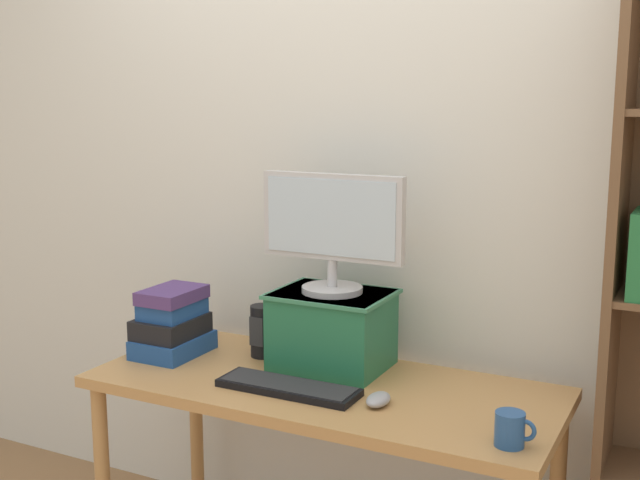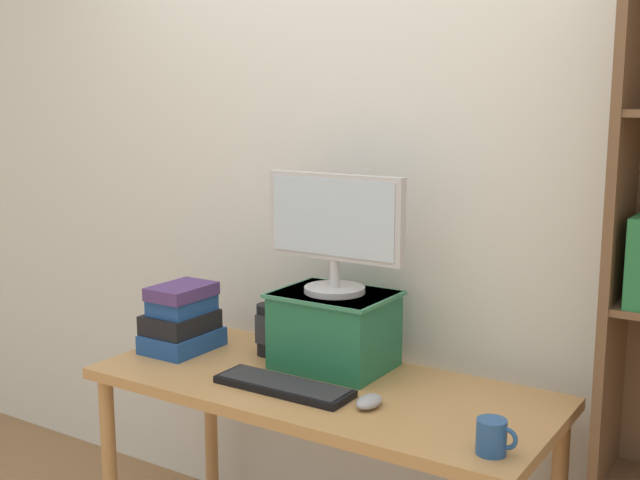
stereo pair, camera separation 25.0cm
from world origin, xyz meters
TOP-DOWN VIEW (x-y plane):
  - back_wall at (0.00, 0.44)m, footprint 7.00×0.08m
  - desk at (0.00, 0.00)m, footprint 1.47×0.63m
  - riser_box at (-0.04, 0.15)m, footprint 0.38×0.30m
  - computer_monitor at (-0.04, 0.15)m, footprint 0.49×0.20m
  - keyboard at (-0.06, -0.12)m, footprint 0.44×0.14m
  - computer_mouse at (0.23, -0.10)m, footprint 0.06×0.10m
  - book_stack at (-0.59, 0.02)m, footprint 0.20×0.26m
  - coffee_mug at (0.64, -0.20)m, footprint 0.11×0.08m
  - desk_speaker at (-0.30, 0.14)m, footprint 0.09×0.09m

SIDE VIEW (x-z plane):
  - desk at x=0.00m, z-range 0.29..1.02m
  - keyboard at x=-0.06m, z-range 0.74..0.76m
  - computer_mouse at x=0.23m, z-range 0.74..0.77m
  - coffee_mug at x=0.64m, z-range 0.74..0.83m
  - desk_speaker at x=-0.30m, z-range 0.74..0.91m
  - book_stack at x=-0.59m, z-range 0.73..0.96m
  - riser_box at x=-0.04m, z-range 0.74..0.99m
  - computer_monitor at x=-0.04m, z-range 1.01..1.40m
  - back_wall at x=0.00m, z-range 0.00..2.60m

